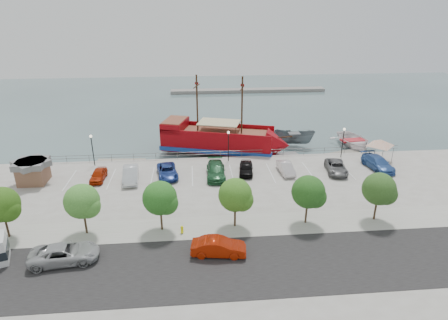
{
  "coord_description": "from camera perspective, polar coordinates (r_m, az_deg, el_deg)",
  "views": [
    {
      "loc": [
        -4.78,
        -40.89,
        19.78
      ],
      "look_at": [
        -1.0,
        2.0,
        2.0
      ],
      "focal_mm": 30.0,
      "sensor_mm": 36.0,
      "label": 1
    }
  ],
  "objects": [
    {
      "name": "sidewalk",
      "position": [
        36.98,
        3.23,
        -9.91
      ],
      "size": [
        100.0,
        4.0,
        0.05
      ],
      "primitive_type": "cube",
      "color": "gray",
      "rests_on": "land_slab"
    },
    {
      "name": "lamp_post_left",
      "position": [
        52.0,
        -19.48,
        2.21
      ],
      "size": [
        0.36,
        0.36,
        4.28
      ],
      "color": "black",
      "rests_on": "land_slab"
    },
    {
      "name": "speedboat",
      "position": [
        62.76,
        19.1,
        2.62
      ],
      "size": [
        6.3,
        8.36,
        1.64
      ],
      "primitive_type": "imported",
      "rotation": [
        0.0,
        0.0,
        0.09
      ],
      "color": "white",
      "rests_on": "ground"
    },
    {
      "name": "fire_hydrant",
      "position": [
        35.79,
        -6.42,
        -10.44
      ],
      "size": [
        0.28,
        0.28,
        0.8
      ],
      "rotation": [
        0.0,
        0.0,
        -0.39
      ],
      "color": "yellow",
      "rests_on": "sidewalk"
    },
    {
      "name": "dock_mid",
      "position": [
        55.53,
        8.14,
        0.44
      ],
      "size": [
        6.88,
        3.38,
        0.38
      ],
      "primitive_type": "cube",
      "rotation": [
        0.0,
        0.0,
        0.23
      ],
      "color": "slate",
      "rests_on": "ground"
    },
    {
      "name": "lamp_post_mid",
      "position": [
        50.51,
        0.68,
        2.97
      ],
      "size": [
        0.36,
        0.36,
        4.28
      ],
      "color": "black",
      "rests_on": "land_slab"
    },
    {
      "name": "patrol_boat",
      "position": [
        60.34,
        10.58,
        3.16
      ],
      "size": [
        6.86,
        4.23,
        2.49
      ],
      "primitive_type": "imported",
      "rotation": [
        0.0,
        0.0,
        1.27
      ],
      "color": "slate",
      "rests_on": "ground"
    },
    {
      "name": "ground",
      "position": [
        46.11,
        1.46,
        -4.35
      ],
      "size": [
        160.0,
        160.0,
        0.0
      ],
      "primitive_type": "plane",
      "color": "#43575A"
    },
    {
      "name": "street",
      "position": [
        32.14,
        4.78,
        -15.61
      ],
      "size": [
        100.0,
        8.0,
        0.04
      ],
      "primitive_type": "cube",
      "color": "black",
      "rests_on": "land_slab"
    },
    {
      "name": "parked_car_e",
      "position": [
        47.53,
        3.38,
        -1.23
      ],
      "size": [
        2.31,
        4.48,
        1.46
      ],
      "primitive_type": "imported",
      "rotation": [
        0.0,
        0.0,
        -0.14
      ],
      "color": "black",
      "rests_on": "land_slab"
    },
    {
      "name": "street_sedan",
      "position": [
        32.69,
        -0.82,
        -13.11
      ],
      "size": [
        4.86,
        2.22,
        1.54
      ],
      "primitive_type": "imported",
      "rotation": [
        0.0,
        0.0,
        1.44
      ],
      "color": "#AA1E06",
      "rests_on": "street"
    },
    {
      "name": "lamp_post_right",
      "position": [
        54.41,
        17.73,
        3.32
      ],
      "size": [
        0.36,
        0.36,
        4.28
      ],
      "color": "black",
      "rests_on": "land_slab"
    },
    {
      "name": "tree_e",
      "position": [
        36.61,
        12.96,
        -4.94
      ],
      "size": [
        3.3,
        3.2,
        5.0
      ],
      "color": "#473321",
      "rests_on": "sidewalk"
    },
    {
      "name": "tree_f",
      "position": [
        39.27,
        22.76,
        -4.26
      ],
      "size": [
        3.3,
        3.2,
        5.0
      ],
      "color": "#473321",
      "rests_on": "sidewalk"
    },
    {
      "name": "far_shore",
      "position": [
        99.13,
        3.71,
        10.53
      ],
      "size": [
        40.0,
        3.0,
        0.8
      ],
      "primitive_type": "cube",
      "color": "gray",
      "rests_on": "ground"
    },
    {
      "name": "shed",
      "position": [
        50.26,
        -27.13,
        -1.49
      ],
      "size": [
        3.44,
        3.44,
        2.83
      ],
      "rotation": [
        0.0,
        0.0,
        -0.0
      ],
      "color": "brown",
      "rests_on": "land_slab"
    },
    {
      "name": "pirate_ship",
      "position": [
        56.2,
        0.44,
        2.97
      ],
      "size": [
        19.74,
        10.46,
        12.22
      ],
      "rotation": [
        0.0,
        0.0,
        -0.29
      ],
      "color": "#8E040B",
      "rests_on": "ground"
    },
    {
      "name": "tree_c",
      "position": [
        35.08,
        -9.51,
        -5.92
      ],
      "size": [
        3.3,
        3.2,
        5.0
      ],
      "color": "#473321",
      "rests_on": "sidewalk"
    },
    {
      "name": "parked_car_h",
      "position": [
        52.68,
        22.41,
        -0.44
      ],
      "size": [
        2.93,
        5.82,
        1.62
      ],
      "primitive_type": "imported",
      "rotation": [
        0.0,
        0.0,
        0.12
      ],
      "color": "#335AA0",
      "rests_on": "land_slab"
    },
    {
      "name": "canopy_tent",
      "position": [
        55.03,
        22.81,
        2.89
      ],
      "size": [
        4.18,
        4.18,
        3.46
      ],
      "rotation": [
        0.0,
        0.0,
        -0.01
      ],
      "color": "slate",
      "rests_on": "land_slab"
    },
    {
      "name": "tree_d",
      "position": [
        35.16,
        1.98,
        -5.53
      ],
      "size": [
        3.3,
        3.2,
        5.0
      ],
      "color": "#473321",
      "rests_on": "sidewalk"
    },
    {
      "name": "dock_east",
      "position": [
        58.3,
        17.09,
        0.73
      ],
      "size": [
        7.05,
        3.98,
        0.39
      ],
      "primitive_type": "cube",
      "rotation": [
        0.0,
        0.0,
        0.32
      ],
      "color": "gray",
      "rests_on": "ground"
    },
    {
      "name": "land_slab",
      "position": [
        28.87,
        6.5,
        -22.64
      ],
      "size": [
        100.0,
        58.0,
        1.2
      ],
      "primitive_type": "cube",
      "color": "gray",
      "rests_on": "ground"
    },
    {
      "name": "dock_west",
      "position": [
        55.12,
        -15.44,
        -0.34
      ],
      "size": [
        6.89,
        2.37,
        0.39
      ],
      "primitive_type": "cube",
      "rotation": [
        0.0,
        0.0,
        -0.06
      ],
      "color": "gray",
      "rests_on": "ground"
    },
    {
      "name": "street_van",
      "position": [
        34.58,
        -23.14,
        -12.97
      ],
      "size": [
        5.83,
        3.19,
        1.55
      ],
      "primitive_type": "imported",
      "rotation": [
        0.0,
        0.0,
        1.68
      ],
      "color": "#A5A6A7",
      "rests_on": "street"
    },
    {
      "name": "parked_car_c",
      "position": [
        47.13,
        -8.63,
        -1.71
      ],
      "size": [
        3.08,
        5.34,
        1.4
      ],
      "primitive_type": "imported",
      "rotation": [
        0.0,
        0.0,
        0.16
      ],
      "color": "navy",
      "rests_on": "land_slab"
    },
    {
      "name": "tree_a",
      "position": [
        38.89,
        -30.64,
        -6.04
      ],
      "size": [
        3.3,
        3.2,
        5.0
      ],
      "color": "#473321",
      "rests_on": "sidewalk"
    },
    {
      "name": "parked_car_g",
      "position": [
        49.88,
        16.74,
        -1.05
      ],
      "size": [
        3.11,
        5.35,
        1.4
      ],
      "primitive_type": "imported",
      "rotation": [
        0.0,
        0.0,
        -0.16
      ],
      "color": "#5E5E5E",
      "rests_on": "land_slab"
    },
    {
      "name": "tree_b",
      "position": [
        36.36,
        -20.63,
        -6.09
      ],
      "size": [
        3.3,
        3.2,
        5.0
      ],
      "color": "#473321",
      "rests_on": "sidewalk"
    },
    {
      "name": "parked_car_f",
      "position": [
        48.21,
        9.4,
        -1.2
      ],
      "size": [
        1.72,
        4.28,
        1.38
      ],
      "primitive_type": "imported",
      "rotation": [
        0.0,
        0.0,
        0.06
      ],
      "color": "silver",
      "rests_on": "land_slab"
    },
    {
      "name": "parked_car_d",
      "position": [
        46.49,
        -1.25,
        -1.64
      ],
      "size": [
        2.46,
        5.7,
        1.63
      ],
      "primitive_type": "imported",
      "rotation": [
        0.0,
        0.0,
        -0.03
      ],
      "color": "#21562F",
      "rests_on": "land_slab"
    },
    {
      "name": "parked_car_b",
      "position": [
        46.87,
        -14.04,
        -2.13
      ],
      "size": [
        2.2,
        5.16,
        1.66
      ],
      "primitive_type": "imported",
      "rotation": [
        0.0,
        0.0,
        0.09
      ],
      "color": "silver",
      "rests_on": "land_slab"
    },
    {
      "name": "seawall_railing",
      "position": [
        52.57,
        0.53,
        0.96
      ],
      "size": [
        50.0,
        0.06,
        1.0
      ],
      "color": "#5F6061",
      "rests_on": "land_slab"
    },
    {
      "name": "parked_car_a",
      "position": [
        48.22,
        -18.6,
        -2.16
      ],
      "size": [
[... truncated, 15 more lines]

